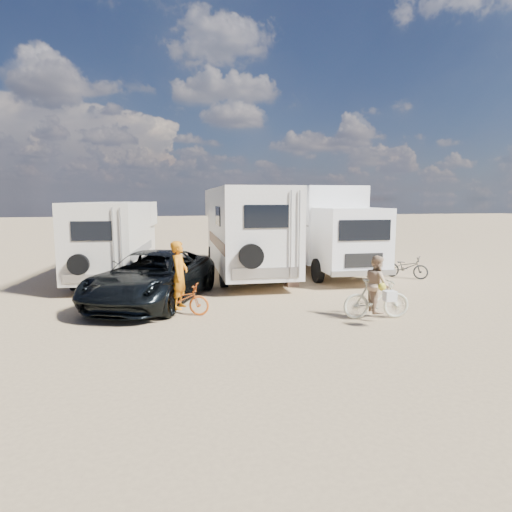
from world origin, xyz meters
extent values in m
plane|color=tan|center=(0.00, 0.00, 0.00)|extent=(140.00, 140.00, 0.00)
imported|color=black|center=(-3.19, 2.72, 0.77)|extent=(4.50, 6.06, 1.53)
imported|color=#C95515|center=(-2.45, 1.09, 0.42)|extent=(1.70, 1.08, 0.85)
imported|color=beige|center=(2.53, -0.41, 0.52)|extent=(1.80, 0.72, 1.05)
imported|color=#C96D0F|center=(-2.45, 1.09, 0.91)|extent=(0.64, 0.77, 1.82)
imported|color=tan|center=(2.53, -0.41, 0.74)|extent=(0.65, 0.79, 1.49)
imported|color=#262927|center=(6.52, 4.65, 0.44)|extent=(1.60, 1.59, 0.88)
cube|color=#2B597F|center=(-2.17, 3.73, 0.23)|extent=(0.61, 0.47, 0.46)
cube|color=#926C53|center=(1.63, 4.16, 0.17)|extent=(0.47, 0.47, 0.34)
camera|label=1|loc=(-2.88, -10.33, 3.10)|focal=30.01mm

